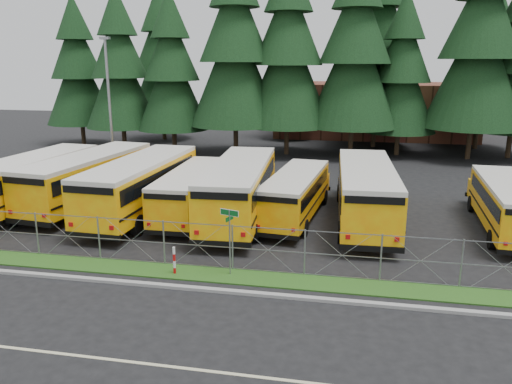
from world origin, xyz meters
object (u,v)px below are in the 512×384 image
at_px(bus_3, 194,192).
at_px(bus_4, 241,190).
at_px(bus_0, 36,182).
at_px(bus_5, 297,196).
at_px(bus_east, 505,206).
at_px(street_sign, 230,228).
at_px(striped_bollard, 174,261).
at_px(bus_6, 365,194).
at_px(bus_2, 144,187).
at_px(bus_1, 93,180).
at_px(light_standard, 110,103).

relative_size(bus_3, bus_4, 0.82).
height_order(bus_0, bus_5, bus_0).
relative_size(bus_0, bus_4, 0.97).
bearing_deg(bus_east, street_sign, -143.69).
height_order(bus_5, striped_bollard, bus_5).
height_order(bus_0, bus_6, bus_6).
bearing_deg(bus_5, bus_3, -169.03).
distance_m(bus_2, striped_bollard, 8.99).
bearing_deg(street_sign, bus_3, 117.47).
xyz_separation_m(bus_3, bus_6, (9.47, 0.47, 0.28)).
distance_m(bus_1, bus_3, 6.63).
bearing_deg(bus_4, striped_bollard, -100.64).
bearing_deg(bus_5, light_standard, 158.54).
relative_size(bus_0, bus_2, 0.97).
height_order(bus_3, striped_bollard, bus_3).
bearing_deg(bus_3, bus_2, -174.61).
height_order(bus_4, bus_5, bus_4).
relative_size(bus_2, street_sign, 4.36).
relative_size(bus_3, bus_5, 1.01).
xyz_separation_m(bus_0, bus_east, (26.11, 0.74, -0.23)).
relative_size(bus_4, light_standard, 1.21).
xyz_separation_m(bus_2, bus_4, (5.56, 0.15, 0.01)).
bearing_deg(bus_4, bus_east, -0.93).
relative_size(bus_5, bus_east, 0.98).
height_order(bus_6, bus_east, bus_6).
distance_m(bus_3, bus_4, 2.77).
relative_size(bus_east, striped_bollard, 8.40).
height_order(bus_1, bus_3, bus_1).
bearing_deg(bus_3, bus_4, -4.51).
xyz_separation_m(bus_3, bus_4, (2.75, -0.17, 0.30)).
xyz_separation_m(bus_0, bus_4, (12.38, 0.19, 0.05)).
distance_m(bus_east, street_sign, 14.87).
xyz_separation_m(bus_1, bus_east, (23.06, -0.40, -0.25)).
bearing_deg(bus_4, bus_2, 178.36).
xyz_separation_m(bus_3, street_sign, (3.98, -7.66, 0.72)).
bearing_deg(street_sign, bus_5, 77.61).
distance_m(bus_3, light_standard, 12.72).
relative_size(bus_east, light_standard, 0.99).
xyz_separation_m(bus_3, bus_5, (5.77, 0.51, -0.01)).
height_order(bus_6, light_standard, light_standard).
distance_m(bus_5, bus_6, 3.71).
xyz_separation_m(bus_1, light_standard, (-2.28, 7.32, 3.93)).
bearing_deg(light_standard, striped_bollard, -56.70).
relative_size(bus_6, striped_bollard, 10.11).
distance_m(bus_1, light_standard, 8.61).
bearing_deg(bus_1, bus_6, 5.44).
relative_size(bus_4, bus_east, 1.22).
relative_size(bus_3, light_standard, 0.99).
bearing_deg(bus_2, bus_1, 166.30).
bearing_deg(bus_2, light_standard, 128.23).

